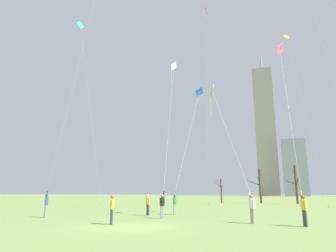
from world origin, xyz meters
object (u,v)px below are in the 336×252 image
at_px(bystander_watching_nearby, 148,203).
at_px(distant_kite_high_overhead_teal, 82,39).
at_px(kite_flyer_foreground_left_green, 60,148).
at_px(kite_flyer_far_back_blue, 179,181).
at_px(bare_tree_leftmost, 296,184).
at_px(kite_flyer_foreground_right_white, 166,165).
at_px(bystander_far_off_by_trees, 112,208).
at_px(kite_flyer_midfield_left_yellow, 243,181).
at_px(bare_tree_rightmost, 260,185).
at_px(bare_tree_far_right_edge, 221,190).
at_px(distant_kite_low_near_trees_orange, 292,57).
at_px(distant_kite_drifting_right_red, 206,24).
at_px(kite_flyer_midfield_right_pink, 298,167).

height_order(bystander_watching_nearby, distant_kite_high_overhead_teal, distant_kite_high_overhead_teal).
bearing_deg(bystander_watching_nearby, kite_flyer_foreground_left_green, -123.93).
relative_size(kite_flyer_far_back_blue, bare_tree_leftmost, 2.10).
distance_m(kite_flyer_foreground_right_white, bystander_far_off_by_trees, 7.58).
distance_m(kite_flyer_midfield_left_yellow, bare_tree_rightmost, 33.55).
bearing_deg(bare_tree_far_right_edge, distant_kite_low_near_trees_orange, -44.48).
height_order(kite_flyer_foreground_left_green, distant_kite_high_overhead_teal, distant_kite_high_overhead_teal).
height_order(kite_flyer_foreground_right_white, bare_tree_rightmost, kite_flyer_foreground_right_white).
height_order(kite_flyer_foreground_right_white, bare_tree_leftmost, kite_flyer_foreground_right_white).
bearing_deg(kite_flyer_midfield_left_yellow, kite_flyer_foreground_left_green, -166.25).
bearing_deg(kite_flyer_foreground_right_white, distant_kite_high_overhead_teal, 145.73).
distance_m(kite_flyer_far_back_blue, bystander_far_off_by_trees, 9.40).
xyz_separation_m(kite_flyer_midfield_left_yellow, bare_tree_far_right_edge, (-7.03, 31.93, -0.24)).
xyz_separation_m(distant_kite_drifting_right_red, distant_kite_high_overhead_teal, (-17.51, -6.06, -2.42)).
height_order(bare_tree_rightmost, bare_tree_leftmost, bare_tree_leftmost).
xyz_separation_m(distant_kite_high_overhead_teal, bare_tree_leftmost, (28.55, 17.87, -20.93)).
relative_size(bystander_watching_nearby, bare_tree_leftmost, 0.27).
bearing_deg(kite_flyer_far_back_blue, distant_kite_high_overhead_teal, 151.52).
bearing_deg(kite_flyer_foreground_left_green, distant_kite_drifting_right_red, 77.79).
xyz_separation_m(kite_flyer_far_back_blue, bystander_far_off_by_trees, (-1.08, -9.17, -1.76)).
xyz_separation_m(distant_kite_low_near_trees_orange, bare_tree_leftmost, (-0.20, 12.66, -15.75)).
bearing_deg(bare_tree_rightmost, kite_flyer_far_back_blue, -99.82).
distance_m(kite_flyer_foreground_left_green, distant_kite_high_overhead_teal, 29.15).
bearing_deg(kite_flyer_midfield_left_yellow, kite_flyer_midfield_right_pink, -4.23).
relative_size(bystander_watching_nearby, distant_kite_low_near_trees_orange, 0.07).
bearing_deg(distant_kite_drifting_right_red, kite_flyer_far_back_blue, -87.62).
bearing_deg(distant_kite_high_overhead_teal, bare_tree_leftmost, 32.04).
distance_m(kite_flyer_foreground_left_green, bare_tree_leftmost, 39.37).
height_order(kite_flyer_foreground_right_white, bystander_far_off_by_trees, kite_flyer_foreground_right_white).
xyz_separation_m(bystander_far_off_by_trees, bare_tree_far_right_edge, (-0.16, 35.83, 1.26)).
distance_m(bystander_watching_nearby, distant_kite_high_overhead_teal, 30.74).
relative_size(kite_flyer_foreground_right_white, distant_kite_low_near_trees_orange, 0.78).
height_order(kite_flyer_midfield_right_pink, kite_flyer_far_back_blue, kite_flyer_midfield_right_pink).
distance_m(kite_flyer_foreground_right_white, distant_kite_drifting_right_red, 28.95).
distance_m(kite_flyer_foreground_right_white, kite_flyer_midfield_right_pink, 9.95).
xyz_separation_m(kite_flyer_midfield_left_yellow, distant_kite_high_overhead_teal, (-23.95, 15.11, 21.61)).
bearing_deg(bystander_far_off_by_trees, kite_flyer_far_back_blue, 83.30).
distance_m(kite_flyer_far_back_blue, bystander_watching_nearby, 3.41).
distance_m(bystander_far_off_by_trees, bare_tree_far_right_edge, 35.86).
distance_m(bare_tree_rightmost, bare_tree_leftmost, 5.52).
relative_size(bystander_far_off_by_trees, distant_kite_low_near_trees_orange, 0.07).
xyz_separation_m(bystander_watching_nearby, distant_kite_low_near_trees_orange, (12.47, 17.28, 17.93)).
height_order(kite_flyer_midfield_left_yellow, bare_tree_far_right_edge, kite_flyer_midfield_left_yellow).
bearing_deg(bare_tree_rightmost, kite_flyer_midfield_right_pink, -83.15).
bearing_deg(distant_kite_low_near_trees_orange, bystander_watching_nearby, -125.83).
bearing_deg(kite_flyer_midfield_right_pink, bare_tree_rightmost, 96.85).
height_order(kite_flyer_far_back_blue, bare_tree_far_right_edge, kite_flyer_far_back_blue).
bearing_deg(bare_tree_leftmost, bare_tree_rightmost, 174.25).
bearing_deg(bare_tree_far_right_edge, kite_flyer_foreground_left_green, -97.56).
relative_size(kite_flyer_foreground_left_green, distant_kite_drifting_right_red, 0.69).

